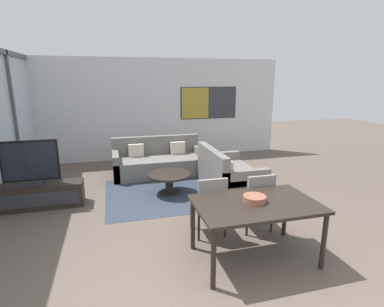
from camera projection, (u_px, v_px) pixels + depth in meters
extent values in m
plane|color=brown|center=(248.00, 306.00, 3.05)|extent=(24.00, 24.00, 0.00)
cube|color=silver|center=(155.00, 109.00, 8.47)|extent=(7.39, 0.06, 2.80)
cube|color=#2D2D33|center=(209.00, 103.00, 8.80)|extent=(1.70, 0.01, 0.92)
cube|color=#B29333|center=(195.00, 103.00, 8.68)|extent=(0.81, 0.02, 0.88)
cube|color=#38383D|center=(222.00, 103.00, 8.90)|extent=(0.81, 0.02, 0.88)
cube|color=#515156|center=(15.00, 120.00, 6.22)|extent=(0.07, 0.08, 2.80)
cube|color=#333D4C|center=(169.00, 193.00, 6.05)|extent=(2.50, 2.13, 0.01)
cube|color=black|center=(35.00, 196.00, 5.32)|extent=(1.64, 0.42, 0.43)
cube|color=#2D2D33|center=(32.00, 201.00, 5.11)|extent=(1.51, 0.01, 0.24)
cube|color=#2D2D33|center=(33.00, 183.00, 5.26)|extent=(0.36, 0.20, 0.05)
cube|color=#2D2D33|center=(33.00, 180.00, 5.24)|extent=(0.06, 0.03, 0.08)
cube|color=black|center=(30.00, 161.00, 5.16)|extent=(0.93, 0.04, 0.72)
cube|color=black|center=(30.00, 161.00, 5.14)|extent=(0.87, 0.01, 0.65)
cube|color=slate|center=(159.00, 166.00, 7.19)|extent=(2.14, 0.98, 0.42)
cube|color=slate|center=(156.00, 153.00, 7.51)|extent=(2.14, 0.16, 0.86)
cube|color=slate|center=(116.00, 165.00, 6.91)|extent=(0.14, 0.98, 0.60)
cube|color=slate|center=(199.00, 159.00, 7.42)|extent=(0.14, 0.98, 0.60)
cube|color=beige|center=(136.00, 150.00, 7.18)|extent=(0.36, 0.12, 0.30)
cube|color=beige|center=(178.00, 148.00, 7.44)|extent=(0.36, 0.12, 0.30)
cube|color=slate|center=(230.00, 178.00, 6.29)|extent=(0.98, 1.58, 0.42)
cube|color=slate|center=(212.00, 170.00, 6.13)|extent=(0.16, 1.58, 0.86)
cube|color=slate|center=(245.00, 186.00, 5.59)|extent=(0.98, 0.14, 0.60)
cube|color=slate|center=(219.00, 165.00, 6.94)|extent=(0.98, 0.14, 0.60)
cube|color=beige|center=(227.00, 167.00, 5.81)|extent=(0.12, 0.36, 0.30)
cylinder|color=black|center=(169.00, 192.00, 6.04)|extent=(0.38, 0.38, 0.03)
cylinder|color=black|center=(169.00, 184.00, 6.00)|extent=(0.15, 0.15, 0.37)
cylinder|color=black|center=(169.00, 175.00, 5.95)|extent=(0.85, 0.85, 0.04)
cube|color=black|center=(256.00, 204.00, 3.68)|extent=(1.51, 0.95, 0.04)
cylinder|color=black|center=(213.00, 259.00, 3.21)|extent=(0.06, 0.06, 0.72)
cylinder|color=black|center=(324.00, 241.00, 3.56)|extent=(0.06, 0.06, 0.72)
cylinder|color=black|center=(193.00, 224.00, 3.99)|extent=(0.06, 0.06, 0.72)
cylinder|color=black|center=(285.00, 212.00, 4.34)|extent=(0.06, 0.06, 0.72)
cube|color=gray|center=(208.00, 206.00, 4.40)|extent=(0.46, 0.46, 0.06)
cube|color=gray|center=(213.00, 195.00, 4.15)|extent=(0.42, 0.05, 0.45)
cylinder|color=black|center=(199.00, 228.00, 4.22)|extent=(0.04, 0.04, 0.40)
cylinder|color=black|center=(225.00, 224.00, 4.32)|extent=(0.04, 0.04, 0.40)
cylinder|color=black|center=(191.00, 216.00, 4.60)|extent=(0.04, 0.04, 0.40)
cylinder|color=black|center=(216.00, 213.00, 4.70)|extent=(0.04, 0.04, 0.40)
cube|color=gray|center=(254.00, 202.00, 4.55)|extent=(0.46, 0.46, 0.06)
cube|color=gray|center=(261.00, 191.00, 4.29)|extent=(0.42, 0.05, 0.45)
cylinder|color=black|center=(247.00, 223.00, 4.36)|extent=(0.04, 0.04, 0.40)
cylinder|color=black|center=(272.00, 220.00, 4.46)|extent=(0.04, 0.04, 0.40)
cylinder|color=black|center=(236.00, 212.00, 4.74)|extent=(0.04, 0.04, 0.40)
cylinder|color=black|center=(259.00, 209.00, 4.84)|extent=(0.04, 0.04, 0.40)
cylinder|color=#995642|center=(254.00, 199.00, 3.70)|extent=(0.29, 0.29, 0.08)
torus|color=#995642|center=(255.00, 196.00, 3.69)|extent=(0.29, 0.29, 0.02)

